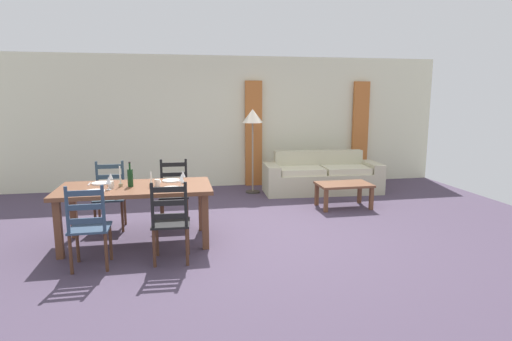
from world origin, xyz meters
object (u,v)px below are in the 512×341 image
(dining_chair_near_left, at_px, (89,227))
(wine_glass_far_right, at_px, (183,174))
(dining_chair_far_left, at_px, (110,196))
(wine_glass_near_left, at_px, (108,181))
(dining_table, at_px, (136,193))
(dining_chair_near_right, at_px, (171,222))
(wine_bottle, at_px, (130,177))
(wine_glass_near_right, at_px, (181,178))
(coffee_cup_secondary, at_px, (111,185))
(coffee_table, at_px, (344,187))
(dining_chair_far_right, at_px, (174,193))
(coffee_cup_primary, at_px, (157,183))
(couch, at_px, (321,177))
(standing_lamp, at_px, (253,121))
(wine_glass_far_left, at_px, (111,177))

(dining_chair_near_left, distance_m, wine_glass_far_right, 1.42)
(dining_chair_far_left, relative_size, wine_glass_near_left, 5.96)
(dining_table, height_order, dining_chair_near_right, dining_chair_near_right)
(wine_bottle, xyz_separation_m, wine_glass_near_right, (0.63, -0.15, -0.01))
(dining_table, xyz_separation_m, coffee_cup_secondary, (-0.28, -0.06, 0.13))
(dining_chair_near_right, xyz_separation_m, coffee_table, (2.88, 1.91, -0.12))
(dining_chair_near_left, xyz_separation_m, dining_chair_far_right, (0.91, 1.50, 0.00))
(coffee_cup_primary, distance_m, coffee_table, 3.30)
(dining_chair_far_right, bearing_deg, wine_glass_near_right, -83.61)
(coffee_cup_primary, xyz_separation_m, couch, (3.07, 2.43, -0.50))
(wine_glass_far_right, distance_m, standing_lamp, 2.86)
(couch, bearing_deg, dining_chair_near_right, -132.91)
(wine_glass_far_right, xyz_separation_m, coffee_cup_secondary, (-0.89, -0.19, -0.07))
(wine_glass_near_left, height_order, coffee_cup_secondary, wine_glass_near_left)
(wine_bottle, height_order, wine_glass_far_left, wine_bottle)
(couch, bearing_deg, coffee_cup_secondary, -146.07)
(wine_glass_near_left, distance_m, wine_glass_far_right, 0.94)
(wine_glass_near_right, height_order, wine_glass_far_left, same)
(dining_chair_near_right, relative_size, wine_glass_near_right, 5.96)
(wine_bottle, xyz_separation_m, wine_glass_near_left, (-0.24, -0.15, -0.01))
(coffee_cup_primary, bearing_deg, dining_chair_far_right, 75.70)
(wine_glass_near_left, bearing_deg, dining_chair_near_left, -102.53)
(wine_glass_far_left, bearing_deg, wine_glass_far_right, -1.15)
(wine_bottle, distance_m, coffee_table, 3.60)
(wine_glass_far_left, bearing_deg, wine_glass_near_right, -18.38)
(coffee_cup_secondary, bearing_deg, dining_chair_far_right, 46.42)
(coffee_table, bearing_deg, dining_chair_near_left, -152.80)
(wine_glass_near_left, bearing_deg, coffee_table, 19.99)
(dining_chair_near_right, relative_size, wine_glass_far_left, 5.96)
(coffee_cup_primary, relative_size, standing_lamp, 0.05)
(dining_table, xyz_separation_m, dining_chair_far_left, (-0.43, 0.73, -0.19))
(couch, relative_size, coffee_table, 2.58)
(wine_glass_near_left, distance_m, coffee_cup_secondary, 0.11)
(dining_chair_far_right, xyz_separation_m, wine_glass_far_right, (0.13, -0.61, 0.38))
(dining_chair_near_right, xyz_separation_m, coffee_cup_primary, (-0.16, 0.70, 0.32))
(dining_chair_far_right, bearing_deg, dining_chair_near_left, -121.32)
(dining_chair_far_left, relative_size, coffee_table, 1.07)
(dining_chair_near_right, height_order, coffee_cup_primary, dining_chair_near_right)
(dining_chair_far_right, relative_size, wine_glass_near_left, 5.96)
(dining_chair_far_right, xyz_separation_m, standing_lamp, (1.52, 1.83, 0.93))
(wine_glass_near_right, xyz_separation_m, standing_lamp, (1.42, 2.72, 0.55))
(dining_chair_far_left, xyz_separation_m, coffee_cup_secondary, (0.14, -0.79, 0.32))
(coffee_cup_primary, bearing_deg, wine_bottle, 171.82)
(dining_table, bearing_deg, dining_chair_far_left, 120.17)
(wine_bottle, relative_size, wine_glass_far_left, 1.96)
(dining_chair_far_right, relative_size, wine_glass_far_right, 5.96)
(wine_glass_near_left, xyz_separation_m, wine_glass_far_right, (0.90, 0.28, 0.00))
(dining_chair_near_left, bearing_deg, dining_chair_far_right, 58.68)
(wine_bottle, bearing_deg, dining_chair_near_left, -116.51)
(wine_glass_near_left, xyz_separation_m, couch, (3.64, 2.53, -0.57))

